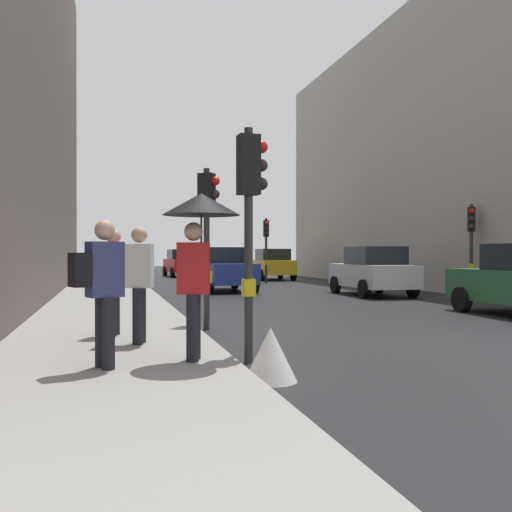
{
  "coord_description": "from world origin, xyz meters",
  "views": [
    {
      "loc": [
        -7.01,
        -8.18,
        1.54
      ],
      "look_at": [
        -2.35,
        10.19,
        1.43
      ],
      "focal_mm": 41.12,
      "sensor_mm": 36.0,
      "label": 1
    }
  ],
  "objects": [
    {
      "name": "pedestrian_with_black_backpack",
      "position": [
        -6.59,
        0.86,
        1.16
      ],
      "size": [
        0.65,
        0.42,
        1.77
      ],
      "color": "black",
      "rests_on": "sidewalk_kerb"
    },
    {
      "name": "car_white_compact",
      "position": [
        2.29,
        11.29,
        0.88
      ],
      "size": [
        2.09,
        4.24,
        1.76
      ],
      "color": "silver",
      "rests_on": "ground"
    },
    {
      "name": "pedestrian_in_red_jacket",
      "position": [
        -6.91,
        1.86,
        1.13
      ],
      "size": [
        0.45,
        0.35,
        1.77
      ],
      "color": "black",
      "rests_on": "sidewalk_kerb"
    },
    {
      "name": "sidewalk_kerb",
      "position": [
        -7.0,
        6.0,
        0.08
      ],
      "size": [
        3.23,
        40.0,
        0.16
      ],
      "primitive_type": "cube",
      "color": "gray",
      "rests_on": "ground"
    },
    {
      "name": "traffic_light_mid_street",
      "position": [
        5.08,
        9.44,
        2.21
      ],
      "size": [
        0.36,
        0.45,
        3.21
      ],
      "color": "#2D2D2D",
      "rests_on": "ground"
    },
    {
      "name": "pedestrian_with_umbrella",
      "position": [
        -5.88,
        -0.74,
        1.84
      ],
      "size": [
        1.0,
        1.0,
        2.14
      ],
      "color": "black",
      "rests_on": "sidewalk_kerb"
    },
    {
      "name": "traffic_light_near_right",
      "position": [
        -5.07,
        3.39,
        2.22
      ],
      "size": [
        0.44,
        0.38,
        3.23
      ],
      "color": "#2D2D2D",
      "rests_on": "ground"
    },
    {
      "name": "building_facade_right",
      "position": [
        11.39,
        15.61,
        6.12
      ],
      "size": [
        12.0,
        28.06,
        12.25
      ],
      "primitive_type": "cube",
      "color": "#B2ADA3",
      "rests_on": "ground"
    },
    {
      "name": "car_blue_van",
      "position": [
        -2.5,
        15.15,
        0.88
      ],
      "size": [
        2.27,
        4.33,
        1.76
      ],
      "color": "navy",
      "rests_on": "ground"
    },
    {
      "name": "car_red_sedan",
      "position": [
        -2.32,
        29.74,
        0.88
      ],
      "size": [
        2.27,
        4.33,
        1.76
      ],
      "color": "red",
      "rests_on": "ground"
    },
    {
      "name": "warning_sign_triangle",
      "position": [
        -5.12,
        -1.46,
        0.33
      ],
      "size": [
        0.64,
        0.64,
        0.65
      ],
      "primitive_type": "cone",
      "color": "silver",
      "rests_on": "ground"
    },
    {
      "name": "traffic_light_near_left",
      "position": [
        -5.06,
        -0.18,
        2.27
      ],
      "size": [
        0.43,
        0.25,
        3.29
      ],
      "color": "#2D2D2D",
      "rests_on": "ground"
    },
    {
      "name": "traffic_light_far_median",
      "position": [
        0.77,
        20.38,
        2.27
      ],
      "size": [
        0.25,
        0.43,
        3.28
      ],
      "color": "#2D2D2D",
      "rests_on": "ground"
    },
    {
      "name": "pedestrian_with_grey_backpack",
      "position": [
        -7.08,
        -0.99,
        1.16
      ],
      "size": [
        0.66,
        0.47,
        1.77
      ],
      "color": "black",
      "rests_on": "sidewalk_kerb"
    },
    {
      "name": "car_yellow_taxi",
      "position": [
        2.13,
        24.15,
        0.88
      ],
      "size": [
        2.08,
        4.23,
        1.76
      ],
      "color": "yellow",
      "rests_on": "ground"
    }
  ]
}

